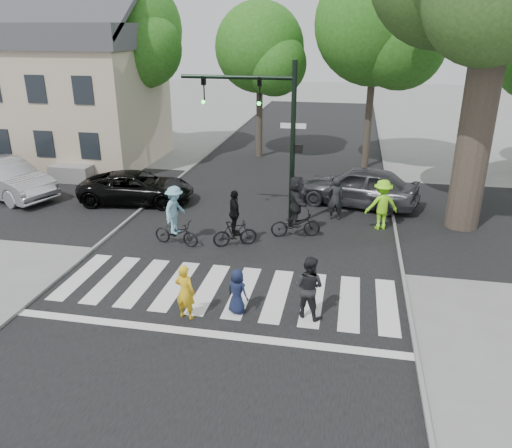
{
  "coord_description": "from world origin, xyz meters",
  "views": [
    {
      "loc": [
        3.27,
        -11.16,
        7.0
      ],
      "look_at": [
        0.5,
        3.0,
        1.3
      ],
      "focal_mm": 35.0,
      "sensor_mm": 36.0,
      "label": 1
    }
  ],
  "objects_px": {
    "pedestrian_adult": "(309,287)",
    "car_grey": "(358,186)",
    "pedestrian_woman": "(185,292)",
    "cyclist_left": "(175,220)",
    "cyclist_mid": "(235,224)",
    "cyclist_right": "(296,210)",
    "car_suv": "(137,187)",
    "pedestrian_child": "(237,291)",
    "traffic_signal": "(269,122)",
    "car_silver": "(6,179)"
  },
  "relations": [
    {
      "from": "pedestrian_adult",
      "to": "car_grey",
      "type": "distance_m",
      "value": 9.13
    },
    {
      "from": "pedestrian_woman",
      "to": "car_grey",
      "type": "xyz_separation_m",
      "value": [
        4.27,
        9.75,
        0.09
      ]
    },
    {
      "from": "cyclist_left",
      "to": "cyclist_mid",
      "type": "bearing_deg",
      "value": 7.98
    },
    {
      "from": "cyclist_right",
      "to": "car_suv",
      "type": "xyz_separation_m",
      "value": [
        -7.08,
        2.43,
        -0.34
      ]
    },
    {
      "from": "car_suv",
      "to": "pedestrian_child",
      "type": "bearing_deg",
      "value": -148.39
    },
    {
      "from": "pedestrian_woman",
      "to": "pedestrian_child",
      "type": "distance_m",
      "value": 1.35
    },
    {
      "from": "pedestrian_child",
      "to": "cyclist_mid",
      "type": "relative_size",
      "value": 0.62
    },
    {
      "from": "traffic_signal",
      "to": "cyclist_right",
      "type": "height_order",
      "value": "traffic_signal"
    },
    {
      "from": "car_suv",
      "to": "car_grey",
      "type": "height_order",
      "value": "car_grey"
    },
    {
      "from": "traffic_signal",
      "to": "pedestrian_adult",
      "type": "bearing_deg",
      "value": -71.16
    },
    {
      "from": "cyclist_left",
      "to": "car_grey",
      "type": "distance_m",
      "value": 8.1
    },
    {
      "from": "pedestrian_child",
      "to": "car_grey",
      "type": "bearing_deg",
      "value": -85.19
    },
    {
      "from": "pedestrian_adult",
      "to": "car_grey",
      "type": "bearing_deg",
      "value": -76.61
    },
    {
      "from": "cyclist_mid",
      "to": "cyclist_right",
      "type": "xyz_separation_m",
      "value": [
        1.93,
        1.23,
        0.19
      ]
    },
    {
      "from": "traffic_signal",
      "to": "pedestrian_woman",
      "type": "relative_size",
      "value": 3.99
    },
    {
      "from": "cyclist_right",
      "to": "car_grey",
      "type": "height_order",
      "value": "cyclist_right"
    },
    {
      "from": "pedestrian_adult",
      "to": "cyclist_mid",
      "type": "bearing_deg",
      "value": -33.23
    },
    {
      "from": "pedestrian_child",
      "to": "pedestrian_adult",
      "type": "xyz_separation_m",
      "value": [
        1.83,
        0.18,
        0.23
      ]
    },
    {
      "from": "pedestrian_woman",
      "to": "cyclist_mid",
      "type": "height_order",
      "value": "cyclist_mid"
    },
    {
      "from": "pedestrian_child",
      "to": "car_grey",
      "type": "xyz_separation_m",
      "value": [
        3.03,
        9.23,
        0.22
      ]
    },
    {
      "from": "pedestrian_woman",
      "to": "cyclist_mid",
      "type": "distance_m",
      "value": 4.69
    },
    {
      "from": "pedestrian_child",
      "to": "car_suv",
      "type": "height_order",
      "value": "car_suv"
    },
    {
      "from": "pedestrian_woman",
      "to": "cyclist_right",
      "type": "height_order",
      "value": "cyclist_right"
    },
    {
      "from": "traffic_signal",
      "to": "cyclist_left",
      "type": "xyz_separation_m",
      "value": [
        -2.8,
        -2.39,
        -2.99
      ]
    },
    {
      "from": "cyclist_right",
      "to": "car_grey",
      "type": "bearing_deg",
      "value": 60.7
    },
    {
      "from": "cyclist_left",
      "to": "car_suv",
      "type": "distance_m",
      "value": 5.05
    },
    {
      "from": "pedestrian_adult",
      "to": "cyclist_mid",
      "type": "xyz_separation_m",
      "value": [
        -2.88,
        3.99,
        -0.03
      ]
    },
    {
      "from": "pedestrian_woman",
      "to": "pedestrian_adult",
      "type": "relative_size",
      "value": 0.89
    },
    {
      "from": "pedestrian_adult",
      "to": "car_silver",
      "type": "xyz_separation_m",
      "value": [
        -13.93,
        7.21,
        -0.01
      ]
    },
    {
      "from": "pedestrian_woman",
      "to": "pedestrian_adult",
      "type": "distance_m",
      "value": 3.15
    },
    {
      "from": "pedestrian_child",
      "to": "pedestrian_woman",
      "type": "bearing_deg",
      "value": 45.57
    },
    {
      "from": "pedestrian_child",
      "to": "cyclist_right",
      "type": "height_order",
      "value": "cyclist_right"
    },
    {
      "from": "pedestrian_woman",
      "to": "car_suv",
      "type": "bearing_deg",
      "value": -46.89
    },
    {
      "from": "car_suv",
      "to": "cyclist_left",
      "type": "bearing_deg",
      "value": -148.17
    },
    {
      "from": "car_silver",
      "to": "pedestrian_child",
      "type": "bearing_deg",
      "value": -100.03
    },
    {
      "from": "traffic_signal",
      "to": "pedestrian_adult",
      "type": "relative_size",
      "value": 3.55
    },
    {
      "from": "cyclist_mid",
      "to": "car_grey",
      "type": "height_order",
      "value": "cyclist_mid"
    },
    {
      "from": "pedestrian_woman",
      "to": "cyclist_mid",
      "type": "bearing_deg",
      "value": -79.87
    },
    {
      "from": "pedestrian_child",
      "to": "cyclist_right",
      "type": "xyz_separation_m",
      "value": [
        0.88,
        5.4,
        0.38
      ]
    },
    {
      "from": "pedestrian_child",
      "to": "cyclist_mid",
      "type": "bearing_deg",
      "value": -52.87
    },
    {
      "from": "car_silver",
      "to": "car_grey",
      "type": "distance_m",
      "value": 15.24
    },
    {
      "from": "pedestrian_woman",
      "to": "pedestrian_child",
      "type": "relative_size",
      "value": 1.21
    },
    {
      "from": "traffic_signal",
      "to": "cyclist_mid",
      "type": "xyz_separation_m",
      "value": [
        -0.8,
        -2.1,
        -3.08
      ]
    },
    {
      "from": "cyclist_mid",
      "to": "car_grey",
      "type": "relative_size",
      "value": 0.4
    },
    {
      "from": "traffic_signal",
      "to": "cyclist_left",
      "type": "bearing_deg",
      "value": -139.6
    },
    {
      "from": "cyclist_mid",
      "to": "car_silver",
      "type": "relative_size",
      "value": 0.39
    },
    {
      "from": "cyclist_mid",
      "to": "car_suv",
      "type": "distance_m",
      "value": 6.32
    },
    {
      "from": "cyclist_right",
      "to": "car_suv",
      "type": "height_order",
      "value": "cyclist_right"
    },
    {
      "from": "pedestrian_child",
      "to": "car_suv",
      "type": "distance_m",
      "value": 9.99
    },
    {
      "from": "cyclist_left",
      "to": "pedestrian_adult",
      "type": "bearing_deg",
      "value": -37.24
    }
  ]
}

